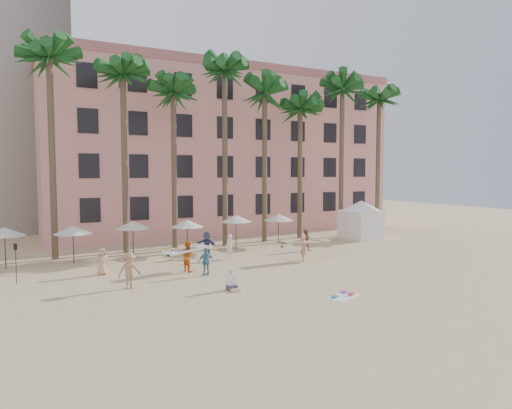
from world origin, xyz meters
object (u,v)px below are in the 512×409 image
at_px(cabana, 361,216).
at_px(carrier_white, 188,255).
at_px(carrier_yellow, 304,246).
at_px(pink_hotel, 216,155).

xyz_separation_m(cabana, carrier_white, (-18.72, -5.98, -1.06)).
bearing_deg(cabana, carrier_yellow, -148.57).
distance_m(pink_hotel, carrier_white, 23.13).
xyz_separation_m(pink_hotel, cabana, (8.65, -13.62, -5.93)).
height_order(cabana, carrier_white, cabana).
bearing_deg(carrier_white, cabana, 17.72).
relative_size(cabana, carrier_yellow, 1.38).
height_order(cabana, carrier_yellow, cabana).
bearing_deg(carrier_white, carrier_yellow, -3.27).
height_order(pink_hotel, cabana, pink_hotel).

